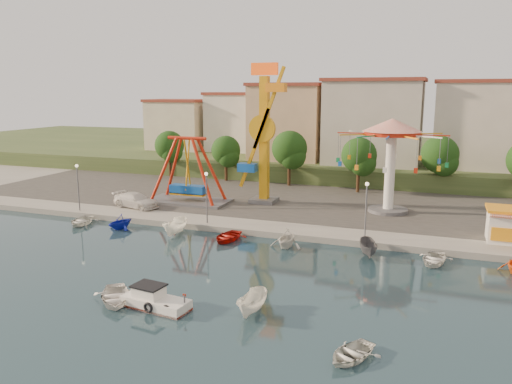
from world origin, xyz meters
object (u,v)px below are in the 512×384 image
at_px(skiff, 253,304).
at_px(van, 136,200).
at_px(wave_swinger, 391,144).
at_px(kamikaze_tower, 265,137).
at_px(cabin_motorboat, 154,301).
at_px(rowboat_a, 115,296).
at_px(pirate_ship_ride, 188,171).

distance_m(skiff, van, 30.35).
bearing_deg(van, wave_swinger, -62.87).
height_order(kamikaze_tower, van, kamikaze_tower).
relative_size(cabin_motorboat, rowboat_a, 1.18).
relative_size(pirate_ship_ride, van, 1.73).
bearing_deg(wave_swinger, cabin_motorboat, -111.73).
bearing_deg(wave_swinger, van, -164.27).
distance_m(rowboat_a, van, 25.67).
distance_m(wave_swinger, van, 29.60).
distance_m(wave_swinger, skiff, 29.94).
bearing_deg(wave_swinger, skiff, -100.94).
height_order(rowboat_a, skiff, skiff).
xyz_separation_m(wave_swinger, cabin_motorboat, (-11.87, -29.78, -7.76)).
bearing_deg(skiff, van, 138.64).
distance_m(rowboat_a, skiff, 9.41).
height_order(cabin_motorboat, van, van).
bearing_deg(cabin_motorboat, rowboat_a, -169.48).
bearing_deg(van, cabin_motorboat, -132.75).
height_order(pirate_ship_ride, van, pirate_ship_ride).
relative_size(wave_swinger, skiff, 3.24).
height_order(kamikaze_tower, skiff, kamikaze_tower).
height_order(skiff, van, van).
xyz_separation_m(cabin_motorboat, van, (-15.87, 21.96, 1.01)).
xyz_separation_m(pirate_ship_ride, wave_swinger, (23.33, 3.24, 3.80)).
bearing_deg(van, skiff, -121.48).
xyz_separation_m(cabin_motorboat, skiff, (6.37, 1.32, 0.26)).
bearing_deg(wave_swinger, rowboat_a, -116.28).
height_order(rowboat_a, van, van).
distance_m(kamikaze_tower, cabin_motorboat, 30.63).
height_order(pirate_ship_ride, kamikaze_tower, kamikaze_tower).
relative_size(rowboat_a, van, 0.70).
bearing_deg(wave_swinger, pirate_ship_ride, -172.09).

